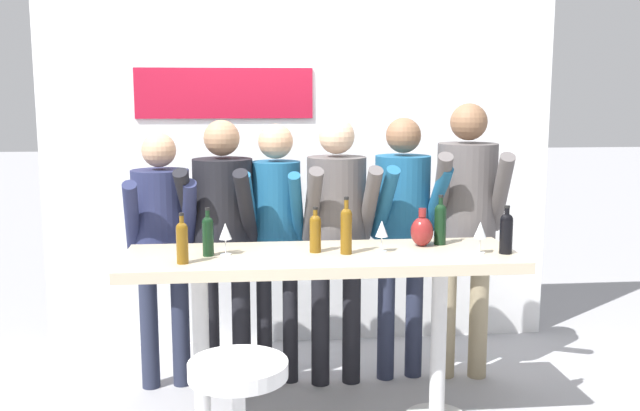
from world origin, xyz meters
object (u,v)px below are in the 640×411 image
wine_bottle_1 (346,228)px  decorative_vase (422,231)px  tasting_table (322,280)px  person_center_right (402,219)px  person_center_left (276,223)px  wine_bottle_3 (440,222)px  wine_glass_0 (225,232)px  wine_glass_2 (382,230)px  person_center (337,223)px  person_right (466,211)px  wine_bottle_0 (315,231)px  wine_bottle_2 (182,240)px  wine_bottle_5 (506,231)px  person_far_left (162,233)px  wine_glass_1 (480,231)px  person_left (223,225)px  wine_bottle_4 (208,234)px

wine_bottle_1 → decorative_vase: bearing=18.8°
tasting_table → person_center_right: bearing=47.4°
person_center_left → wine_bottle_3: 1.06m
tasting_table → wine_glass_0: size_ratio=12.20×
tasting_table → wine_bottle_1: wine_bottle_1 is taller
person_center_right → wine_glass_2: size_ratio=9.74×
person_center → wine_glass_0: size_ratio=9.75×
tasting_table → wine_bottle_3: size_ratio=7.43×
person_center → person_center_right: person_center is taller
person_center → decorative_vase: size_ratio=7.85×
person_right → wine_bottle_0: 1.19m
wine_bottle_2 → wine_bottle_5: (1.74, 0.06, 0.00)m
person_far_left → person_right: bearing=-7.6°
person_center_left → person_center_right: person_center_right is taller
person_center_right → wine_bottle_3: 0.50m
person_center_left → wine_glass_1: person_center_left is taller
wine_bottle_2 → wine_bottle_5: wine_bottle_5 is taller
person_center → wine_glass_1: 0.98m
wine_bottle_0 → person_center: bearing=71.3°
wine_glass_1 → wine_glass_0: bearing=175.7°
wine_bottle_1 → wine_bottle_2: 0.88m
person_far_left → person_right: (1.94, -0.04, 0.11)m
person_center_left → person_center_right: (0.81, -0.01, 0.01)m
wine_bottle_0 → wine_bottle_3: bearing=10.1°
person_left → wine_bottle_2: 0.81m
person_center → person_center_right: bearing=4.2°
person_far_left → wine_bottle_0: (0.91, -0.62, 0.11)m
wine_bottle_3 → wine_glass_0: bearing=-173.2°
person_right → wine_bottle_1: bearing=-135.4°
person_left → wine_bottle_0: person_left is taller
person_center → wine_bottle_2: 1.17m
person_center_right → wine_glass_1: 0.78m
person_left → person_center_left: size_ratio=1.02×
wine_bottle_2 → wine_glass_0: (0.22, 0.18, 0.00)m
decorative_vase → person_center: bearing=133.9°
person_right → wine_glass_1: 0.71m
wine_bottle_2 → wine_bottle_5: size_ratio=0.99×
person_left → wine_glass_0: person_left is taller
wine_glass_0 → wine_glass_1: size_ratio=1.00×
person_center_left → tasting_table: bearing=-61.5°
tasting_table → person_right: person_right is taller
person_center → wine_glass_1: size_ratio=9.75×
tasting_table → person_far_left: (-0.94, 0.65, 0.16)m
wine_bottle_1 → wine_bottle_3: (0.58, 0.19, -0.01)m
person_center_left → wine_bottle_5: bearing=-22.3°
wine_bottle_5 → decorative_vase: wine_bottle_5 is taller
person_center_left → wine_bottle_0: size_ratio=6.68×
wine_glass_2 → person_center_left: bearing=130.3°
person_far_left → person_right: person_right is taller
wine_bottle_3 → wine_bottle_4: size_ratio=1.10×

